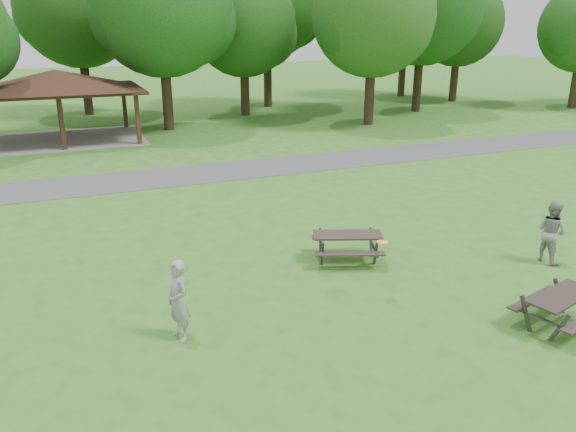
{
  "coord_description": "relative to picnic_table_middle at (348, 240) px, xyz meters",
  "views": [
    {
      "loc": [
        -4.33,
        -8.8,
        6.08
      ],
      "look_at": [
        1.0,
        4.0,
        1.3
      ],
      "focal_mm": 35.0,
      "sensor_mm": 36.0,
      "label": 1
    }
  ],
  "objects": [
    {
      "name": "ground",
      "position": [
        -2.5,
        -3.47,
        -0.58
      ],
      "size": [
        160.0,
        160.0,
        0.0
      ],
      "primitive_type": "plane",
      "color": "#347321",
      "rests_on": "ground"
    },
    {
      "name": "tree_row_h",
      "position": [
        17.6,
        22.06,
        6.44
      ],
      "size": [
        8.61,
        8.2,
        11.37
      ],
      "color": "black",
      "rests_on": "ground"
    },
    {
      "name": "tree_deep_b",
      "position": [
        -4.4,
        29.56,
        6.31
      ],
      "size": [
        8.4,
        8.0,
        11.13
      ],
      "color": "black",
      "rests_on": "ground"
    },
    {
      "name": "frisbee_thrower",
      "position": [
        -5.0,
        -2.18,
        0.26
      ],
      "size": [
        0.56,
        0.7,
        1.69
      ],
      "primitive_type": "imported",
      "rotation": [
        0.0,
        0.0,
        -1.3
      ],
      "color": "#9C9C9F",
      "rests_on": "ground"
    },
    {
      "name": "picnic_table_middle",
      "position": [
        0.0,
        0.0,
        0.0
      ],
      "size": [
        2.22,
        2.02,
        0.79
      ],
      "color": "#2E2621",
      "rests_on": "ground"
    },
    {
      "name": "tree_row_f",
      "position": [
        5.58,
        25.06,
        5.26
      ],
      "size": [
        7.35,
        7.0,
        9.55
      ],
      "color": "black",
      "rests_on": "ground"
    },
    {
      "name": "frisbee_in_flight",
      "position": [
        -0.29,
        -2.15,
        0.78
      ],
      "size": [
        0.33,
        0.33,
        0.02
      ],
      "color": "yellow",
      "rests_on": "ground"
    },
    {
      "name": "asphalt_path",
      "position": [
        -2.5,
        10.53,
        -0.57
      ],
      "size": [
        120.0,
        3.2,
        0.02
      ],
      "primitive_type": "cube",
      "color": "#4C4C4F",
      "rests_on": "ground"
    },
    {
      "name": "tree_row_g",
      "position": [
        11.59,
        18.56,
        5.75
      ],
      "size": [
        7.77,
        7.4,
        10.25
      ],
      "color": "black",
      "rests_on": "ground"
    },
    {
      "name": "pavilion",
      "position": [
        -6.5,
        20.53,
        2.48
      ],
      "size": [
        8.6,
        7.01,
        3.76
      ],
      "color": "#3A2115",
      "rests_on": "ground"
    },
    {
      "name": "tree_row_i",
      "position": [
        23.58,
        25.56,
        5.33
      ],
      "size": [
        7.14,
        6.8,
        9.52
      ],
      "color": "black",
      "rests_on": "ground"
    },
    {
      "name": "tree_row_e",
      "position": [
        -0.4,
        21.56,
        6.2
      ],
      "size": [
        8.4,
        8.0,
        11.02
      ],
      "color": "black",
      "rests_on": "ground"
    },
    {
      "name": "tree_deep_d",
      "position": [
        21.6,
        30.06,
        6.44
      ],
      "size": [
        8.4,
        8.0,
        11.27
      ],
      "color": "#302315",
      "rests_on": "ground"
    },
    {
      "name": "picnic_table_far",
      "position": [
        2.47,
        -4.78,
        -0.03
      ],
      "size": [
        2.03,
        1.79,
        0.75
      ],
      "color": "black",
      "rests_on": "ground"
    },
    {
      "name": "tree_deep_c",
      "position": [
        8.6,
        28.56,
        6.86
      ],
      "size": [
        8.82,
        8.4,
        11.9
      ],
      "color": "black",
      "rests_on": "ground"
    },
    {
      "name": "frisbee_catcher",
      "position": [
        4.96,
        -2.11,
        0.26
      ],
      "size": [
        0.72,
        0.88,
        1.69
      ],
      "primitive_type": "imported",
      "rotation": [
        0.0,
        0.0,
        1.67
      ],
      "color": "#969799",
      "rests_on": "ground"
    }
  ]
}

